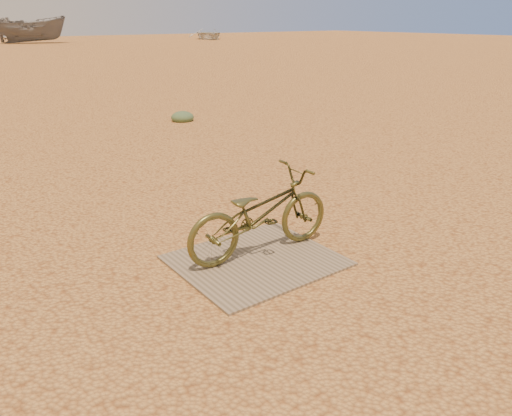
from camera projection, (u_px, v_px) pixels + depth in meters
ground at (318, 281)px, 4.20m from camera, size 120.00×120.00×0.00m
plywood_board at (256, 260)px, 4.53m from camera, size 1.39×1.20×0.02m
bicycle at (260, 213)px, 4.52m from camera, size 1.52×0.59×0.78m
boat_mid_right at (31, 30)px, 41.84m from camera, size 6.05×3.77×2.19m
boat_far_right at (208, 34)px, 49.75m from camera, size 4.85×5.70×1.00m
kale_b at (183, 121)px, 10.67m from camera, size 0.48×0.48×0.27m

